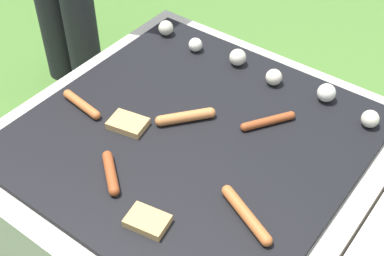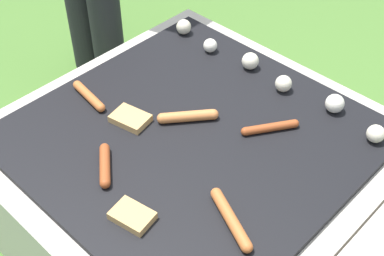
% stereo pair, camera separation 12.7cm
% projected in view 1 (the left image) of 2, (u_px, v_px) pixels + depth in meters
% --- Properties ---
extents(ground_plane, '(14.00, 14.00, 0.00)m').
position_uv_depth(ground_plane, '(192.00, 222.00, 1.70)').
color(ground_plane, '#47702D').
extents(grill, '(0.97, 0.97, 0.39)m').
position_uv_depth(grill, '(192.00, 182.00, 1.57)').
color(grill, '#B2AA9E').
rests_on(grill, ground_plane).
extents(sausage_front_center, '(0.12, 0.14, 0.03)m').
position_uv_depth(sausage_front_center, '(185.00, 117.00, 1.47)').
color(sausage_front_center, '#C6753D').
rests_on(sausage_front_center, grill).
extents(sausage_mid_left, '(0.12, 0.10, 0.03)m').
position_uv_depth(sausage_mid_left, '(111.00, 173.00, 1.31)').
color(sausage_mid_left, '#93421E').
rests_on(sausage_mid_left, grill).
extents(sausage_front_left, '(0.10, 0.14, 0.02)m').
position_uv_depth(sausage_front_left, '(268.00, 121.00, 1.46)').
color(sausage_front_left, '#93421E').
rests_on(sausage_front_left, grill).
extents(sausage_back_right, '(0.18, 0.09, 0.03)m').
position_uv_depth(sausage_back_right, '(246.00, 215.00, 1.22)').
color(sausage_back_right, '#B7602D').
rests_on(sausage_back_right, grill).
extents(sausage_front_right, '(0.16, 0.04, 0.03)m').
position_uv_depth(sausage_front_right, '(82.00, 104.00, 1.51)').
color(sausage_front_right, '#B7602D').
rests_on(sausage_front_right, grill).
extents(bread_slice_left, '(0.11, 0.08, 0.02)m').
position_uv_depth(bread_slice_left, '(147.00, 221.00, 1.21)').
color(bread_slice_left, tan).
rests_on(bread_slice_left, grill).
extents(bread_slice_center, '(0.11, 0.09, 0.02)m').
position_uv_depth(bread_slice_center, '(128.00, 124.00, 1.45)').
color(bread_slice_center, tan).
rests_on(bread_slice_center, grill).
extents(mushroom_row, '(0.78, 0.08, 0.05)m').
position_uv_depth(mushroom_row, '(261.00, 69.00, 1.61)').
color(mushroom_row, beige).
rests_on(mushroom_row, grill).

